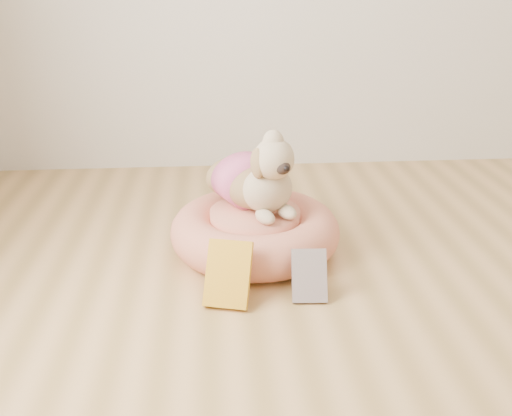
{
  "coord_description": "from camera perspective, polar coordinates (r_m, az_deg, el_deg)",
  "views": [
    {
      "loc": [
        -0.81,
        -0.87,
        1.02
      ],
      "look_at": [
        -0.66,
        1.11,
        0.2
      ],
      "focal_mm": 40.0,
      "sensor_mm": 36.0,
      "label": 1
    }
  ],
  "objects": [
    {
      "name": "book_yellow",
      "position": [
        1.89,
        -2.8,
        -6.61
      ],
      "size": [
        0.18,
        0.18,
        0.2
      ],
      "primitive_type": "cube",
      "rotation": [
        -0.56,
        0.0,
        -0.26
      ],
      "color": "yellow",
      "rests_on": "floor"
    },
    {
      "name": "pet_bed",
      "position": [
        2.24,
        -0.1,
        -2.32
      ],
      "size": [
        0.66,
        0.66,
        0.17
      ],
      "color": "#D97655",
      "rests_on": "floor"
    },
    {
      "name": "book_white",
      "position": [
        1.93,
        5.35,
        -6.75
      ],
      "size": [
        0.12,
        0.11,
        0.16
      ],
      "primitive_type": "cube",
      "rotation": [
        -0.54,
        0.0,
        -0.06
      ],
      "color": "white",
      "rests_on": "floor"
    },
    {
      "name": "dog",
      "position": [
        2.18,
        -0.07,
        4.31
      ],
      "size": [
        0.49,
        0.56,
        0.34
      ],
      "primitive_type": null,
      "rotation": [
        0.0,
        0.0,
        0.44
      ],
      "color": "brown",
      "rests_on": "pet_bed"
    }
  ]
}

